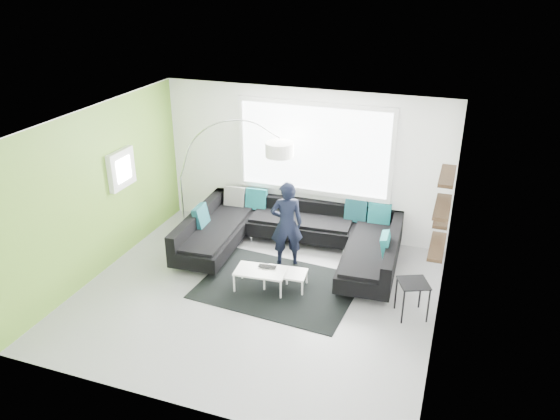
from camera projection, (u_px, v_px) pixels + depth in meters
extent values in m
plane|color=gray|center=(256.00, 295.00, 8.67)|extent=(5.50, 5.50, 0.00)
cube|color=white|center=(304.00, 163.00, 10.24)|extent=(5.50, 0.04, 2.80)
cube|color=white|center=(168.00, 307.00, 5.94)|extent=(5.50, 0.04, 2.80)
cube|color=white|center=(98.00, 192.00, 8.92)|extent=(0.04, 5.00, 2.80)
cube|color=white|center=(446.00, 245.00, 7.26)|extent=(0.04, 5.00, 2.80)
cube|color=silver|center=(252.00, 124.00, 7.51)|extent=(5.50, 5.00, 0.04)
cube|color=#6B9E33|center=(99.00, 192.00, 8.92)|extent=(0.01, 5.00, 2.80)
cube|color=white|center=(314.00, 149.00, 10.02)|extent=(2.96, 0.06, 1.68)
cube|color=white|center=(122.00, 169.00, 9.34)|extent=(0.12, 0.66, 0.66)
cube|color=black|center=(442.00, 211.00, 7.51)|extent=(0.20, 1.24, 0.95)
cube|color=black|center=(291.00, 247.00, 9.72)|extent=(3.84, 2.50, 0.39)
cube|color=black|center=(291.00, 230.00, 9.58)|extent=(3.84, 2.50, 0.29)
cube|color=#0C4C51|center=(291.00, 227.00, 9.55)|extent=(3.33, 0.37, 0.41)
cube|color=black|center=(278.00, 286.00, 8.90)|extent=(2.60, 1.97, 0.01)
cube|color=white|center=(273.00, 279.00, 8.80)|extent=(1.10, 0.70, 0.34)
cube|color=black|center=(412.00, 299.00, 8.07)|extent=(0.55, 0.55, 0.57)
imported|color=black|center=(287.00, 224.00, 9.29)|extent=(0.83, 0.79, 1.53)
imported|color=black|center=(267.00, 268.00, 8.75)|extent=(0.33, 0.24, 0.02)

